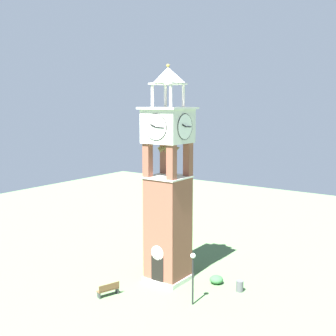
# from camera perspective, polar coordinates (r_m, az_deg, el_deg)

# --- Properties ---
(ground) EXTENTS (80.00, 80.00, 0.00)m
(ground) POSITION_cam_1_polar(r_m,az_deg,el_deg) (34.45, -0.00, -14.61)
(ground) COLOR #517547
(clock_tower) EXTENTS (3.33, 3.33, 16.40)m
(clock_tower) POSITION_cam_1_polar(r_m,az_deg,el_deg) (32.40, -0.00, -3.37)
(clock_tower) COLOR brown
(clock_tower) RESTS_ON ground
(park_bench) EXTENTS (0.94, 1.66, 0.95)m
(park_bench) POSITION_cam_1_polar(r_m,az_deg,el_deg) (31.87, -7.93, -15.71)
(park_bench) COLOR brown
(park_bench) RESTS_ON ground
(lamp_post) EXTENTS (0.36, 0.36, 3.63)m
(lamp_post) POSITION_cam_1_polar(r_m,az_deg,el_deg) (29.63, 3.33, -13.24)
(lamp_post) COLOR black
(lamp_post) RESTS_ON ground
(trash_bin) EXTENTS (0.52, 0.52, 0.80)m
(trash_bin) POSITION_cam_1_polar(r_m,az_deg,el_deg) (32.74, 9.53, -15.24)
(trash_bin) COLOR #4C4C51
(trash_bin) RESTS_ON ground
(shrub_near_entry) EXTENTS (1.01, 1.01, 0.61)m
(shrub_near_entry) POSITION_cam_1_polar(r_m,az_deg,el_deg) (33.84, 6.46, -14.54)
(shrub_near_entry) COLOR #336638
(shrub_near_entry) RESTS_ON ground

